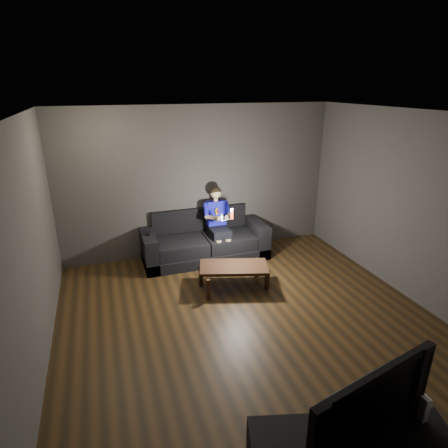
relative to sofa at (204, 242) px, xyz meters
name	(u,v)px	position (x,y,z in m)	size (l,w,h in m)	color
floor	(250,322)	(0.03, -2.19, -0.28)	(5.00, 5.00, 0.00)	black
back_wall	(200,182)	(0.03, 0.31, 1.07)	(5.00, 0.04, 2.70)	#3D3936
front_wall	(407,367)	(0.03, -4.69, 1.07)	(5.00, 0.04, 2.70)	#3D3936
left_wall	(27,258)	(-2.47, -2.19, 1.07)	(0.04, 5.00, 2.70)	#3D3936
right_wall	(415,209)	(2.53, -2.19, 1.07)	(0.04, 5.00, 2.70)	#3D3936
ceiling	(256,115)	(0.03, -2.19, 2.42)	(5.00, 5.00, 0.02)	white
sofa	(204,242)	(0.00, 0.00, 0.00)	(2.24, 0.97, 0.87)	black
child	(218,218)	(0.25, -0.05, 0.48)	(0.50, 0.61, 1.23)	black
wii_remote_red	(232,214)	(0.35, -0.53, 0.69)	(0.06, 0.08, 0.19)	red
nunchuk_white	(222,217)	(0.17, -0.52, 0.65)	(0.07, 0.09, 0.14)	white
wii_remote_black	(148,233)	(-1.01, -0.08, 0.34)	(0.07, 0.16, 0.03)	black
coffee_table	(234,269)	(0.13, -1.24, 0.05)	(1.15, 0.80, 0.38)	black
tv	(358,400)	(-0.09, -4.46, 0.61)	(1.20, 0.16, 0.69)	black
wii_console	(419,404)	(0.51, -4.46, 0.37)	(0.05, 0.17, 0.22)	white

